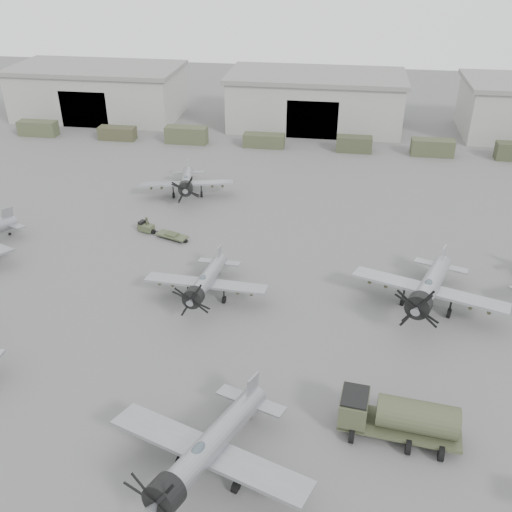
# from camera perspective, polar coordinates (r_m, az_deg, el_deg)

# --- Properties ---
(ground) EXTENTS (220.00, 220.00, 0.00)m
(ground) POSITION_cam_1_polar(r_m,az_deg,el_deg) (44.94, 0.61, -10.79)
(ground) COLOR #565654
(ground) RESTS_ON ground
(hangar_left) EXTENTS (29.00, 14.80, 8.70)m
(hangar_left) POSITION_cam_1_polar(r_m,az_deg,el_deg) (107.68, -15.47, 15.58)
(hangar_left) COLOR gray
(hangar_left) RESTS_ON ground
(hangar_center) EXTENTS (29.00, 14.80, 8.70)m
(hangar_center) POSITION_cam_1_polar(r_m,az_deg,el_deg) (98.97, 5.95, 15.25)
(hangar_center) COLOR gray
(hangar_center) RESTS_ON ground
(support_truck_0) EXTENTS (6.20, 2.20, 2.35)m
(support_truck_0) POSITION_cam_1_polar(r_m,az_deg,el_deg) (100.79, -20.97, 11.85)
(support_truck_0) COLOR #41482F
(support_truck_0) RESTS_ON ground
(support_truck_1) EXTENTS (5.84, 2.20, 2.01)m
(support_truck_1) POSITION_cam_1_polar(r_m,az_deg,el_deg) (95.10, -13.70, 11.85)
(support_truck_1) COLOR #3C3C27
(support_truck_1) RESTS_ON ground
(support_truck_2) EXTENTS (6.52, 2.20, 2.57)m
(support_truck_2) POSITION_cam_1_polar(r_m,az_deg,el_deg) (91.44, -6.97, 11.93)
(support_truck_2) COLOR #40452D
(support_truck_2) RESTS_ON ground
(support_truck_3) EXTENTS (6.26, 2.20, 2.03)m
(support_truck_3) POSITION_cam_1_polar(r_m,az_deg,el_deg) (89.12, 0.80, 11.48)
(support_truck_3) COLOR #3E432C
(support_truck_3) RESTS_ON ground
(support_truck_4) EXTENTS (5.30, 2.20, 2.31)m
(support_truck_4) POSITION_cam_1_polar(r_m,az_deg,el_deg) (88.33, 9.78, 10.98)
(support_truck_4) COLOR #373C27
(support_truck_4) RESTS_ON ground
(support_truck_5) EXTENTS (6.17, 2.20, 2.43)m
(support_truck_5) POSITION_cam_1_polar(r_m,az_deg,el_deg) (89.31, 17.22, 10.32)
(support_truck_5) COLOR #3D422B
(support_truck_5) RESTS_ON ground
(aircraft_near_1) EXTENTS (13.24, 11.93, 5.32)m
(aircraft_near_1) POSITION_cam_1_polar(r_m,az_deg,el_deg) (35.85, -5.13, -18.91)
(aircraft_near_1) COLOR gray
(aircraft_near_1) RESTS_ON ground
(aircraft_mid_1) EXTENTS (11.16, 10.04, 4.46)m
(aircraft_mid_1) POSITION_cam_1_polar(r_m,az_deg,el_deg) (50.88, -5.13, -2.62)
(aircraft_mid_1) COLOR #93969B
(aircraft_mid_1) RESTS_ON ground
(aircraft_mid_2) EXTENTS (13.40, 12.07, 5.38)m
(aircraft_mid_2) POSITION_cam_1_polar(r_m,az_deg,el_deg) (51.31, 16.88, -3.09)
(aircraft_mid_2) COLOR #A0A3A9
(aircraft_mid_2) RESTS_ON ground
(aircraft_far_0) EXTENTS (11.63, 10.47, 4.62)m
(aircraft_far_0) POSITION_cam_1_polar(r_m,az_deg,el_deg) (71.43, -6.95, 7.36)
(aircraft_far_0) COLOR #95979D
(aircraft_far_0) RESTS_ON ground
(fuel_tanker) EXTENTS (8.14, 3.45, 3.05)m
(fuel_tanker) POSITION_cam_1_polar(r_m,az_deg,el_deg) (39.71, 14.09, -15.24)
(fuel_tanker) COLOR #3D422B
(fuel_tanker) RESTS_ON ground
(tug_trailer) EXTENTS (6.15, 3.18, 1.23)m
(tug_trailer) POSITION_cam_1_polar(r_m,az_deg,el_deg) (63.62, -9.98, 2.52)
(tug_trailer) COLOR #3E452D
(tug_trailer) RESTS_ON ground
(ground_crew) EXTENTS (0.44, 0.64, 1.72)m
(ground_crew) POSITION_cam_1_polar(r_m,az_deg,el_deg) (64.33, -10.81, 3.15)
(ground_crew) COLOR #343825
(ground_crew) RESTS_ON ground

